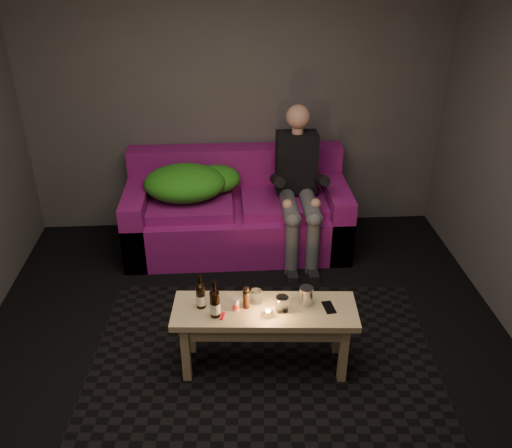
# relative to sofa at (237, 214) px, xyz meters

# --- Properties ---
(floor) EXTENTS (4.50, 4.50, 0.00)m
(floor) POSITION_rel_sofa_xyz_m (0.02, -1.82, -0.32)
(floor) COLOR black
(floor) RESTS_ON ground
(room) EXTENTS (4.50, 4.50, 4.50)m
(room) POSITION_rel_sofa_xyz_m (0.02, -1.35, 1.32)
(room) COLOR silver
(room) RESTS_ON ground
(rug) EXTENTS (2.57, 1.95, 0.01)m
(rug) POSITION_rel_sofa_xyz_m (0.13, -1.66, -0.31)
(rug) COLOR black
(rug) RESTS_ON floor
(sofa) EXTENTS (2.05, 0.92, 0.88)m
(sofa) POSITION_rel_sofa_xyz_m (0.00, 0.00, 0.00)
(sofa) COLOR #7E1074
(sofa) RESTS_ON floor
(green_blanket) EXTENTS (0.90, 0.62, 0.31)m
(green_blanket) POSITION_rel_sofa_xyz_m (-0.43, -0.01, 0.35)
(green_blanket) COLOR #238418
(green_blanket) RESTS_ON sofa
(person) EXTENTS (0.37, 0.85, 1.37)m
(person) POSITION_rel_sofa_xyz_m (0.55, -0.17, 0.39)
(person) COLOR black
(person) RESTS_ON sofa
(coffee_table) EXTENTS (1.25, 0.48, 0.50)m
(coffee_table) POSITION_rel_sofa_xyz_m (0.13, -1.71, 0.09)
(coffee_table) COLOR tan
(coffee_table) RESTS_ON rug
(beer_bottle_a) EXTENTS (0.06, 0.06, 0.25)m
(beer_bottle_a) POSITION_rel_sofa_xyz_m (-0.29, -1.66, 0.28)
(beer_bottle_a) COLOR black
(beer_bottle_a) RESTS_ON coffee_table
(beer_bottle_b) EXTENTS (0.07, 0.07, 0.27)m
(beer_bottle_b) POSITION_rel_sofa_xyz_m (-0.20, -1.76, 0.28)
(beer_bottle_b) COLOR black
(beer_bottle_b) RESTS_ON coffee_table
(salt_shaker) EXTENTS (0.05, 0.05, 0.09)m
(salt_shaker) POSITION_rel_sofa_xyz_m (-0.06, -1.71, 0.23)
(salt_shaker) COLOR silver
(salt_shaker) RESTS_ON coffee_table
(pepper_mill) EXTENTS (0.05, 0.05, 0.13)m
(pepper_mill) POSITION_rel_sofa_xyz_m (0.01, -1.69, 0.25)
(pepper_mill) COLOR black
(pepper_mill) RESTS_ON coffee_table
(tumbler_back) EXTENTS (0.08, 0.08, 0.09)m
(tumbler_back) POSITION_rel_sofa_xyz_m (0.08, -1.64, 0.23)
(tumbler_back) COLOR white
(tumbler_back) RESTS_ON coffee_table
(tealight) EXTENTS (0.05, 0.05, 0.04)m
(tealight) POSITION_rel_sofa_xyz_m (0.15, -1.78, 0.20)
(tealight) COLOR white
(tealight) RESTS_ON coffee_table
(tumbler_front) EXTENTS (0.09, 0.09, 0.11)m
(tumbler_front) POSITION_rel_sofa_xyz_m (0.24, -1.73, 0.24)
(tumbler_front) COLOR white
(tumbler_front) RESTS_ON coffee_table
(steel_cup) EXTENTS (0.09, 0.09, 0.13)m
(steel_cup) POSITION_rel_sofa_xyz_m (0.41, -1.67, 0.25)
(steel_cup) COLOR #B8BABF
(steel_cup) RESTS_ON coffee_table
(smartphone) EXTENTS (0.08, 0.14, 0.01)m
(smartphone) POSITION_rel_sofa_xyz_m (0.56, -1.73, 0.19)
(smartphone) COLOR black
(smartphone) RESTS_ON coffee_table
(red_lighter) EXTENTS (0.04, 0.07, 0.01)m
(red_lighter) POSITION_rel_sofa_xyz_m (-0.15, -1.78, 0.19)
(red_lighter) COLOR red
(red_lighter) RESTS_ON coffee_table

